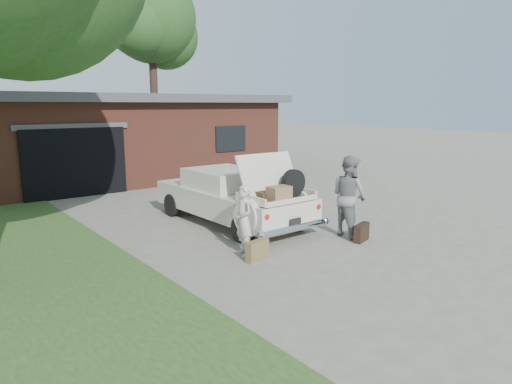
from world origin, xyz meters
TOP-DOWN VIEW (x-y plane):
  - ground at (0.00, 0.00)m, footprint 90.00×90.00m
  - house at (0.98, 11.47)m, footprint 12.80×7.80m
  - tree_right at (5.98, 17.53)m, footprint 5.68×4.94m
  - sedan at (0.51, 2.22)m, footprint 1.88×4.69m
  - woman_left at (-0.72, 0.07)m, footprint 0.43×0.57m
  - woman_right at (1.95, -0.29)m, footprint 0.79×0.96m
  - suitcase_left at (-0.71, -0.35)m, footprint 0.52×0.24m
  - suitcase_right at (1.84, -0.77)m, footprint 0.53×0.30m

SIDE VIEW (x-z plane):
  - ground at x=0.00m, z-range 0.00..0.00m
  - suitcase_left at x=-0.71m, z-range 0.00..0.39m
  - suitcase_right at x=1.84m, z-range 0.00..0.39m
  - sedan at x=0.51m, z-range -0.24..1.61m
  - woman_left at x=-0.72m, z-range 0.00..1.40m
  - woman_right at x=1.95m, z-range 0.00..1.82m
  - house at x=0.98m, z-range 0.02..3.32m
  - tree_right at x=5.98m, z-range 2.24..12.35m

